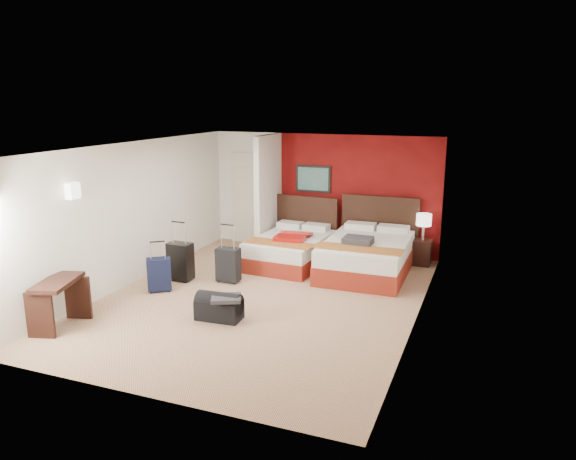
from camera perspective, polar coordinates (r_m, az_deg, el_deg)
The scene contains 17 objects.
ground at distance 9.06m, azimuth -2.70°, elevation -7.21°, with size 6.50×6.50×0.00m, color tan.
room_walls at distance 10.54m, azimuth -6.66°, elevation 2.83°, with size 5.02×6.52×2.50m.
red_accent_panel at distance 11.46m, azimuth 7.24°, elevation 3.66°, with size 3.50×0.04×2.50m, color maroon.
partition_wall at distance 11.42m, azimuth -2.08°, elevation 3.73°, with size 0.12×1.20×2.50m, color silver.
entry_door at distance 12.30m, azimuth -4.21°, elevation 3.36°, with size 0.82×0.06×2.05m, color silver.
bed_left at distance 10.77m, azimuth 0.26°, elevation -2.18°, with size 1.31×1.87×0.56m, color silver.
bed_right at distance 10.29m, azimuth 8.25°, elevation -2.83°, with size 1.51×2.16×0.65m, color white.
red_suitcase_open at distance 10.56m, azimuth 0.58°, elevation -0.66°, with size 0.57×0.79×0.10m, color #A8120E.
jacket_bundle at distance 9.93m, azimuth 7.37°, elevation -1.11°, with size 0.52×0.41×0.12m, color #3A393E.
nightstand at distance 11.08m, azimuth 13.91°, elevation -2.29°, with size 0.36×0.36×0.51m, color black.
table_lamp at distance 10.95m, azimuth 14.06°, elevation 0.30°, with size 0.30×0.30×0.53m, color white.
suitcase_black at distance 10.02m, azimuth -11.28°, elevation -3.38°, with size 0.44×0.28×0.67m, color black.
suitcase_charcoal at distance 9.80m, azimuth -6.30°, elevation -3.79°, with size 0.40×0.25×0.60m, color black.
suitcase_navy at distance 9.55m, azimuth -13.40°, elevation -4.71°, with size 0.40×0.24×0.55m, color black.
duffel_bag at distance 8.26m, azimuth -7.26°, elevation -8.17°, with size 0.67×0.36×0.34m, color black.
jacket_draped at distance 8.08m, azimuth -6.53°, elevation -7.14°, with size 0.43×0.36×0.06m, color #37373C.
desk at distance 8.49m, azimuth -22.91°, elevation -7.20°, with size 0.43×0.87×0.72m, color black.
Camera 1 is at (3.44, -7.73, 3.24)m, focal length 33.79 mm.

